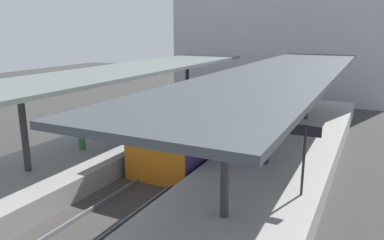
# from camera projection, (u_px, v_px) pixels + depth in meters

# --- Properties ---
(ground_plane) EXTENTS (80.00, 80.00, 0.00)m
(ground_plane) POSITION_uv_depth(u_px,v_px,m) (184.00, 169.00, 16.21)
(ground_plane) COLOR #383835
(platform_left) EXTENTS (4.40, 28.00, 1.00)m
(platform_left) POSITION_uv_depth(u_px,v_px,m) (114.00, 146.00, 17.74)
(platform_left) COLOR #9E9E99
(platform_left) RESTS_ON ground_plane
(platform_right) EXTENTS (4.40, 28.00, 1.00)m
(platform_right) POSITION_uv_depth(u_px,v_px,m) (270.00, 173.00, 14.45)
(platform_right) COLOR #9E9E99
(platform_right) RESTS_ON ground_plane
(track_ballast) EXTENTS (3.20, 28.00, 0.20)m
(track_ballast) POSITION_uv_depth(u_px,v_px,m) (184.00, 167.00, 16.19)
(track_ballast) COLOR #423F3D
(track_ballast) RESTS_ON ground_plane
(rail_near_side) EXTENTS (0.08, 28.00, 0.14)m
(rail_near_side) POSITION_uv_depth(u_px,v_px,m) (170.00, 160.00, 16.46)
(rail_near_side) COLOR slate
(rail_near_side) RESTS_ON track_ballast
(rail_far_side) EXTENTS (0.08, 28.00, 0.14)m
(rail_far_side) POSITION_uv_depth(u_px,v_px,m) (199.00, 166.00, 15.84)
(rail_far_side) COLOR slate
(rail_far_side) RESTS_ON track_ballast
(commuter_train) EXTENTS (2.78, 12.78, 3.10)m
(commuter_train) POSITION_uv_depth(u_px,v_px,m) (219.00, 113.00, 19.21)
(commuter_train) COLOR #472D6B
(commuter_train) RESTS_ON track_ballast
(canopy_left) EXTENTS (4.18, 21.00, 3.10)m
(canopy_left) POSITION_uv_depth(u_px,v_px,m) (129.00, 71.00, 18.12)
(canopy_left) COLOR #333335
(canopy_left) RESTS_ON platform_left
(canopy_right) EXTENTS (4.18, 21.00, 3.39)m
(canopy_right) POSITION_uv_depth(u_px,v_px,m) (284.00, 73.00, 14.76)
(canopy_right) COLOR #333335
(canopy_right) RESTS_ON platform_right
(platform_bench) EXTENTS (1.40, 0.41, 0.86)m
(platform_bench) POSITION_uv_depth(u_px,v_px,m) (254.00, 149.00, 14.27)
(platform_bench) COLOR black
(platform_bench) RESTS_ON platform_right
(platform_sign) EXTENTS (0.90, 0.08, 2.21)m
(platform_sign) POSITION_uv_depth(u_px,v_px,m) (305.00, 145.00, 10.99)
(platform_sign) COLOR #262628
(platform_sign) RESTS_ON platform_right
(passenger_near_bench) EXTENTS (0.36, 0.36, 1.68)m
(passenger_near_bench) POSITION_uv_depth(u_px,v_px,m) (277.00, 105.00, 20.36)
(passenger_near_bench) COLOR #7A337A
(passenger_near_bench) RESTS_ON platform_right
(passenger_mid_platform) EXTENTS (0.36, 0.36, 1.74)m
(passenger_mid_platform) POSITION_uv_depth(u_px,v_px,m) (81.00, 129.00, 15.50)
(passenger_mid_platform) COLOR #386B3D
(passenger_mid_platform) RESTS_ON platform_left
(passenger_far_end) EXTENTS (0.36, 0.36, 1.58)m
(passenger_far_end) POSITION_uv_depth(u_px,v_px,m) (116.00, 113.00, 18.79)
(passenger_far_end) COLOR navy
(passenger_far_end) RESTS_ON platform_left
(station_building_backdrop) EXTENTS (18.00, 6.00, 11.00)m
(station_building_backdrop) POSITION_uv_depth(u_px,v_px,m) (279.00, 34.00, 32.70)
(station_building_backdrop) COLOR #B7B2B7
(station_building_backdrop) RESTS_ON ground_plane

